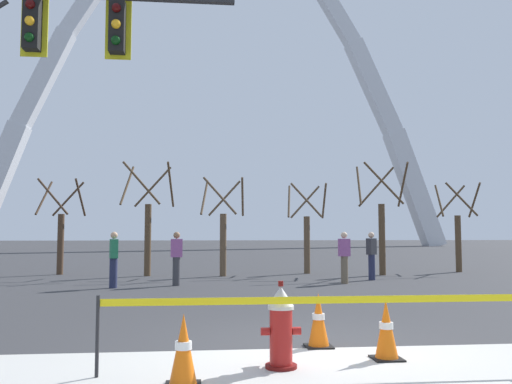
% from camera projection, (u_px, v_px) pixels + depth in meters
% --- Properties ---
extents(ground_plane, '(240.00, 240.00, 0.00)m').
position_uv_depth(ground_plane, '(304.00, 346.00, 7.38)').
color(ground_plane, '#333335').
extents(fire_hydrant, '(0.46, 0.48, 0.99)m').
position_uv_depth(fire_hydrant, '(281.00, 327.00, 6.18)').
color(fire_hydrant, '#5E0F0D').
rests_on(fire_hydrant, ground).
extents(caution_tape_barrier, '(5.27, 0.05, 0.87)m').
position_uv_depth(caution_tape_barrier, '(336.00, 317.00, 6.05)').
color(caution_tape_barrier, '#232326').
rests_on(caution_tape_barrier, ground).
extents(traffic_cone_by_hydrant, '(0.36, 0.36, 0.73)m').
position_uv_depth(traffic_cone_by_hydrant, '(318.00, 321.00, 7.30)').
color(traffic_cone_by_hydrant, black).
rests_on(traffic_cone_by_hydrant, ground).
extents(traffic_cone_mid_sidewalk, '(0.36, 0.36, 0.73)m').
position_uv_depth(traffic_cone_mid_sidewalk, '(183.00, 351.00, 5.41)').
color(traffic_cone_mid_sidewalk, black).
rests_on(traffic_cone_mid_sidewalk, ground).
extents(traffic_cone_curb_edge, '(0.36, 0.36, 0.73)m').
position_uv_depth(traffic_cone_curb_edge, '(386.00, 330.00, 6.59)').
color(traffic_cone_curb_edge, black).
rests_on(traffic_cone_curb_edge, ground).
extents(monument_arch, '(58.00, 2.27, 44.01)m').
position_uv_depth(monument_arch, '(213.00, 87.00, 66.58)').
color(monument_arch, silver).
rests_on(monument_arch, ground).
extents(tree_far_left, '(1.67, 1.68, 3.59)m').
position_uv_depth(tree_far_left, '(61.00, 232.00, 20.45)').
color(tree_far_left, '#473323').
rests_on(tree_far_left, ground).
extents(tree_left_mid, '(1.90, 1.91, 4.11)m').
position_uv_depth(tree_left_mid, '(148.00, 226.00, 19.77)').
color(tree_left_mid, brown).
rests_on(tree_left_mid, ground).
extents(tree_center_left, '(1.65, 1.66, 3.56)m').
position_uv_depth(tree_center_left, '(223.00, 232.00, 19.67)').
color(tree_center_left, brown).
rests_on(tree_center_left, ground).
extents(tree_center_right, '(1.62, 1.63, 3.48)m').
position_uv_depth(tree_center_right, '(307.00, 234.00, 20.99)').
color(tree_center_right, brown).
rests_on(tree_center_right, ground).
extents(tree_right_mid, '(1.92, 1.93, 4.16)m').
position_uv_depth(tree_right_mid, '(382.00, 225.00, 20.21)').
color(tree_right_mid, brown).
rests_on(tree_right_mid, ground).
extents(tree_far_right, '(1.66, 1.67, 3.57)m').
position_uv_depth(tree_far_right, '(458.00, 232.00, 21.80)').
color(tree_far_right, brown).
rests_on(tree_far_right, ground).
extents(pedestrian_walking_left, '(0.36, 0.23, 1.59)m').
position_uv_depth(pedestrian_walking_left, '(176.00, 258.00, 16.04)').
color(pedestrian_walking_left, '#38383D').
rests_on(pedestrian_walking_left, ground).
extents(pedestrian_standing_center, '(0.39, 0.37, 1.59)m').
position_uv_depth(pedestrian_standing_center, '(372.00, 255.00, 17.96)').
color(pedestrian_standing_center, '#232847').
rests_on(pedestrian_standing_center, ground).
extents(pedestrian_walking_right, '(0.29, 0.38, 1.59)m').
position_uv_depth(pedestrian_walking_right, '(114.00, 259.00, 15.33)').
color(pedestrian_walking_right, '#232847').
rests_on(pedestrian_walking_right, ground).
extents(pedestrian_near_trees, '(0.35, 0.22, 1.59)m').
position_uv_depth(pedestrian_near_trees, '(344.00, 257.00, 16.68)').
color(pedestrian_near_trees, brown).
rests_on(pedestrian_near_trees, ground).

